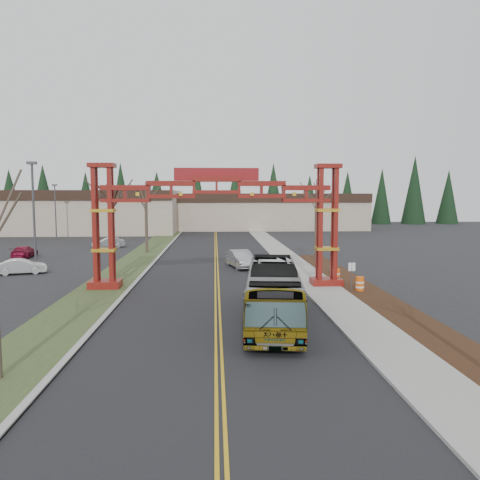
{
  "coord_description": "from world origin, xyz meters",
  "views": [
    {
      "loc": [
        -0.14,
        -15.46,
        6.67
      ],
      "look_at": [
        1.41,
        13.2,
        3.92
      ],
      "focal_mm": 35.0,
      "sensor_mm": 36.0,
      "label": 1
    }
  ],
  "objects": [
    {
      "name": "barrel_mid",
      "position": [
        9.18,
        19.56,
        0.52
      ],
      "size": [
        0.56,
        0.56,
        1.03
      ],
      "color": "#F45B0D",
      "rests_on": "ground"
    },
    {
      "name": "transit_bus",
      "position": [
        2.89,
        8.49,
        1.55
      ],
      "size": [
        3.81,
        11.35,
        3.1
      ],
      "primitive_type": "imported",
      "rotation": [
        0.0,
        0.0,
        -0.11
      ],
      "color": "#ACAEB4",
      "rests_on": "ground"
    },
    {
      "name": "barrel_north",
      "position": [
        9.81,
        23.0,
        0.52
      ],
      "size": [
        0.56,
        0.56,
        1.04
      ],
      "color": "#F45B0D",
      "rests_on": "ground"
    },
    {
      "name": "silver_sedan",
      "position": [
        2.24,
        27.22,
        0.81
      ],
      "size": [
        2.91,
        5.18,
        1.62
      ],
      "primitive_type": "imported",
      "rotation": [
        0.0,
        0.0,
        0.26
      ],
      "color": "#A5A8AD",
      "rests_on": "ground"
    },
    {
      "name": "bare_tree_median_mid",
      "position": [
        -8.0,
        20.05,
        6.26
      ],
      "size": [
        3.34,
        3.34,
        8.51
      ],
      "color": "#382D26",
      "rests_on": "ground"
    },
    {
      "name": "retail_building_west",
      "position": [
        -30.0,
        71.96,
        3.76
      ],
      "size": [
        46.0,
        22.3,
        7.5
      ],
      "color": "tan",
      "rests_on": "ground"
    },
    {
      "name": "lane_line_right",
      "position": [
        0.12,
        25.0,
        0.03
      ],
      "size": [
        0.12,
        100.0,
        0.01
      ],
      "primitive_type": "cube",
      "color": "gold",
      "rests_on": "road"
    },
    {
      "name": "parked_car_mid_a",
      "position": [
        -20.58,
        35.5,
        0.63
      ],
      "size": [
        2.02,
        4.45,
        1.26
      ],
      "primitive_type": "imported",
      "rotation": [
        0.0,
        0.0,
        3.2
      ],
      "color": "maroon",
      "rests_on": "ground"
    },
    {
      "name": "conifer_treeline",
      "position": [
        0.25,
        92.0,
        6.49
      ],
      "size": [
        116.1,
        5.6,
        13.0
      ],
      "color": "black",
      "rests_on": "ground"
    },
    {
      "name": "retail_building_east",
      "position": [
        10.0,
        79.95,
        3.51
      ],
      "size": [
        38.0,
        20.3,
        7.0
      ],
      "color": "tan",
      "rests_on": "ground"
    },
    {
      "name": "road",
      "position": [
        0.0,
        25.0,
        0.01
      ],
      "size": [
        12.0,
        110.0,
        0.02
      ],
      "primitive_type": "cube",
      "color": "black",
      "rests_on": "ground"
    },
    {
      "name": "barrel_south",
      "position": [
        9.83,
        15.79,
        0.54
      ],
      "size": [
        0.58,
        0.58,
        1.08
      ],
      "color": "#F45B0D",
      "rests_on": "ground"
    },
    {
      "name": "sidewalk_right",
      "position": [
        7.6,
        25.0,
        0.08
      ],
      "size": [
        2.6,
        110.0,
        0.14
      ],
      "primitive_type": "cube",
      "color": "gray",
      "rests_on": "ground"
    },
    {
      "name": "grass_median",
      "position": [
        -8.0,
        25.0,
        0.04
      ],
      "size": [
        4.0,
        110.0,
        0.08
      ],
      "primitive_type": "cube",
      "color": "#304120",
      "rests_on": "ground"
    },
    {
      "name": "bare_tree_right_far",
      "position": [
        10.0,
        30.77,
        6.17
      ],
      "size": [
        3.06,
        3.06,
        8.24
      ],
      "color": "#382D26",
      "rests_on": "ground"
    },
    {
      "name": "landscape_strip",
      "position": [
        10.2,
        10.0,
        0.06
      ],
      "size": [
        2.6,
        50.0,
        0.12
      ],
      "primitive_type": "cube",
      "color": "black",
      "rests_on": "ground"
    },
    {
      "name": "parked_car_near_b",
      "position": [
        -16.53,
        24.71,
        0.65
      ],
      "size": [
        4.18,
        2.43,
        1.3
      ],
      "primitive_type": "imported",
      "rotation": [
        0.0,
        0.0,
        1.85
      ],
      "color": "silver",
      "rests_on": "ground"
    },
    {
      "name": "light_pole_far",
      "position": [
        -23.98,
        56.03,
        4.8
      ],
      "size": [
        0.72,
        0.36,
        8.3
      ],
      "color": "#3F3F44",
      "rests_on": "ground"
    },
    {
      "name": "parked_car_far_a",
      "position": [
        -13.74,
        44.65,
        0.66
      ],
      "size": [
        4.26,
        2.49,
        1.33
      ],
      "primitive_type": "imported",
      "rotation": [
        0.0,
        0.0,
        5.0
      ],
      "color": "#9EA3A5",
      "rests_on": "ground"
    },
    {
      "name": "curb_left",
      "position": [
        -6.15,
        25.0,
        0.07
      ],
      "size": [
        0.3,
        110.0,
        0.15
      ],
      "primitive_type": "cube",
      "color": "#9B9A96",
      "rests_on": "ground"
    },
    {
      "name": "ground",
      "position": [
        0.0,
        0.0,
        0.0
      ],
      "size": [
        200.0,
        200.0,
        0.0
      ],
      "primitive_type": "plane",
      "color": "black",
      "rests_on": "ground"
    },
    {
      "name": "street_sign",
      "position": [
        9.2,
        15.68,
        1.49
      ],
      "size": [
        0.47,
        0.06,
        2.07
      ],
      "color": "#3F3F44",
      "rests_on": "ground"
    },
    {
      "name": "light_pole_near",
      "position": [
        -16.93,
        28.95,
        5.65
      ],
      "size": [
        0.85,
        0.42,
        9.76
      ],
      "color": "#3F3F44",
      "rests_on": "ground"
    },
    {
      "name": "curb_right",
      "position": [
        6.15,
        25.0,
        0.07
      ],
      "size": [
        0.3,
        110.0,
        0.15
      ],
      "primitive_type": "cube",
      "color": "#9B9A96",
      "rests_on": "ground"
    },
    {
      "name": "gateway_arch",
      "position": [
        0.0,
        18.0,
        5.98
      ],
      "size": [
        18.2,
        1.6,
        8.9
      ],
      "color": "maroon",
      "rests_on": "ground"
    },
    {
      "name": "bare_tree_median_far",
      "position": [
        -8.0,
        38.71,
        5.9
      ],
      "size": [
        3.42,
        3.42,
        8.2
      ],
      "color": "#382D26",
      "rests_on": "ground"
    },
    {
      "name": "lane_line_left",
      "position": [
        -0.12,
        25.0,
        0.03
      ],
      "size": [
        0.12,
        100.0,
        0.01
      ],
      "primitive_type": "cube",
      "color": "gold",
      "rests_on": "road"
    }
  ]
}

